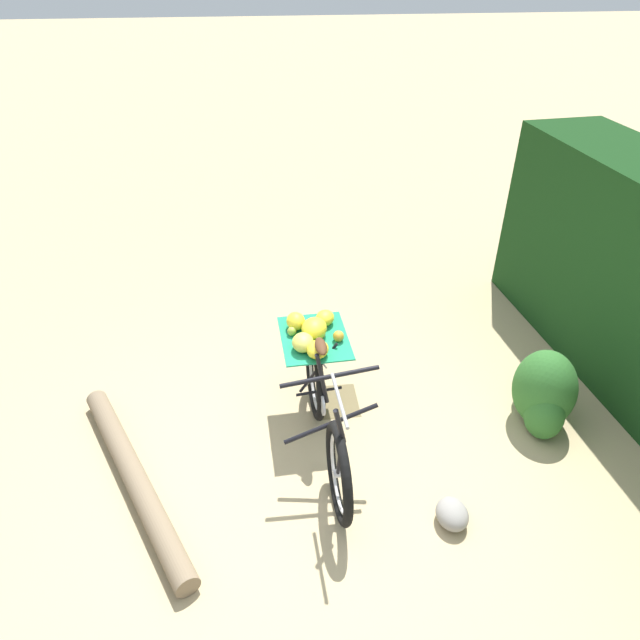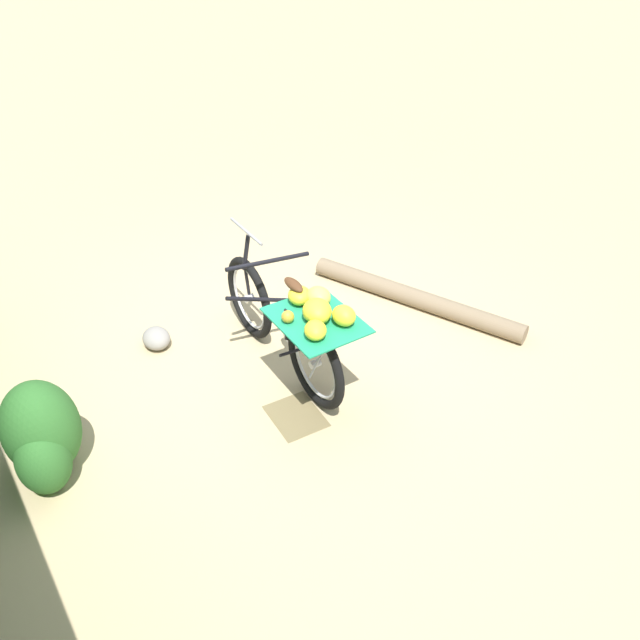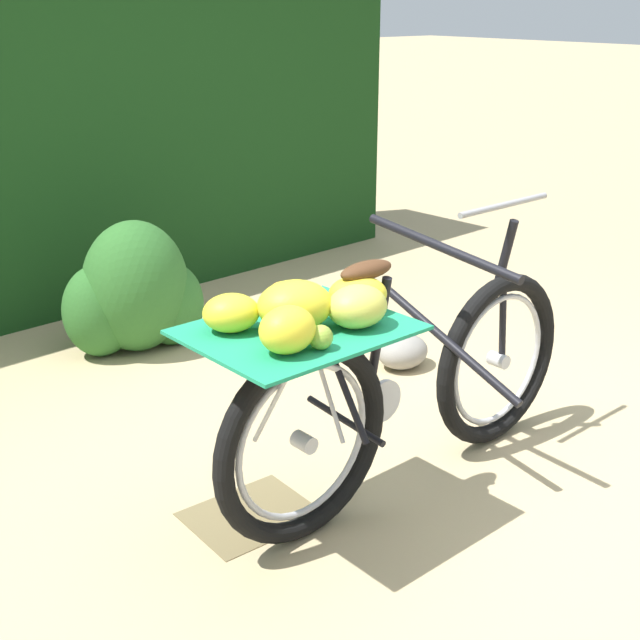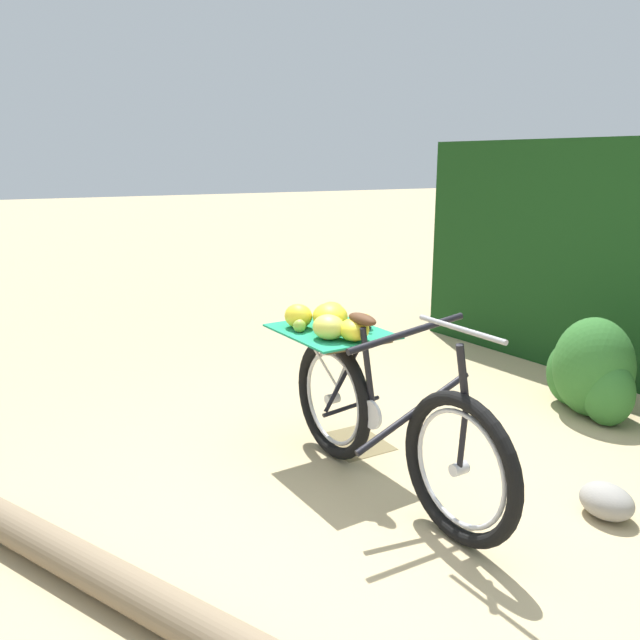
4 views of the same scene
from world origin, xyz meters
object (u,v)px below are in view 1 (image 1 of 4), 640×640
(bicycle, at_px, (322,395))
(path_stone, at_px, (452,514))
(shrub_cluster, at_px, (543,391))
(fallen_log, at_px, (135,477))

(bicycle, height_order, path_stone, bicycle)
(shrub_cluster, relative_size, path_stone, 2.67)
(bicycle, bearing_deg, path_stone, 40.08)
(path_stone, bearing_deg, fallen_log, -104.44)
(bicycle, height_order, fallen_log, bicycle)
(fallen_log, xyz_separation_m, shrub_cluster, (-0.35, 3.34, 0.22))
(bicycle, relative_size, fallen_log, 0.85)
(bicycle, distance_m, fallen_log, 1.55)
(shrub_cluster, bearing_deg, fallen_log, -83.96)
(bicycle, xyz_separation_m, path_stone, (0.89, 0.83, -0.42))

